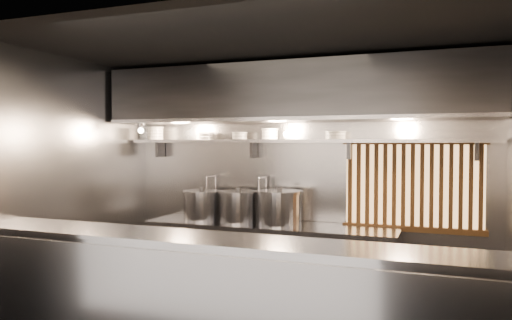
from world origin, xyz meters
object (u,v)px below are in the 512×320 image
Objects in this scene: stock_pot_left at (202,205)px; heat_lamp at (140,126)px; stock_pot_right at (279,207)px; pendant_bulb at (287,134)px; stock_pot_mid at (238,207)px.

heat_lamp is at bearing -159.58° from stock_pot_left.
stock_pot_right is at bearing 0.03° from stock_pot_left.
pendant_bulb is at bearing 11.00° from heat_lamp.
stock_pot_left is (-1.08, -0.08, -0.88)m from pendant_bulb.
stock_pot_right is (1.01, 0.00, 0.02)m from stock_pot_left.
stock_pot_left is 0.49m from stock_pot_mid.
heat_lamp is 1.87× the size of pendant_bulb.
stock_pot_mid is at bearing -171.19° from pendant_bulb.
stock_pot_left is at bearing 20.42° from heat_lamp.
heat_lamp is at bearing -167.95° from stock_pot_mid.
stock_pot_mid is (1.21, 0.26, -0.98)m from heat_lamp.
stock_pot_left is 1.01m from stock_pot_right.
stock_pot_mid is at bearing 12.05° from heat_lamp.
pendant_bulb is 1.39m from stock_pot_left.
stock_pot_right is at bearing 1.05° from stock_pot_mid.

